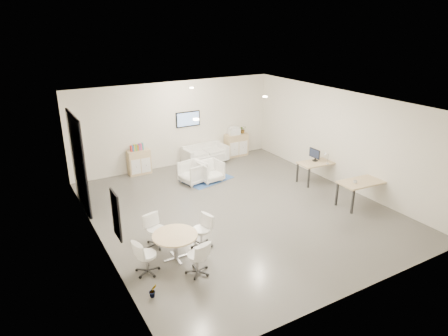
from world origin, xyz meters
name	(u,v)px	position (x,y,z in m)	size (l,w,h in m)	color
room_shell	(239,159)	(0.00, 0.00, 1.60)	(9.60, 10.60, 4.80)	#55534E
glass_door	(78,160)	(-3.95, 2.51, 1.50)	(0.09, 1.90, 2.85)	black
artwork	(116,215)	(-3.97, -1.60, 1.55)	(0.05, 0.54, 1.04)	black
wall_tv	(188,119)	(0.50, 4.46, 1.75)	(0.98, 0.06, 0.58)	black
ceiling_spots	(218,99)	(-0.20, 0.83, 3.18)	(3.14, 4.14, 0.03)	#FFEAC6
sideboard_left	(139,162)	(-1.59, 4.27, 0.45)	(0.80, 0.42, 0.90)	tan
sideboard_right	(236,145)	(2.53, 4.25, 0.46)	(0.93, 0.45, 0.93)	tan
books	(137,147)	(-1.63, 4.27, 1.01)	(0.47, 0.14, 0.22)	red
printer	(234,131)	(2.43, 4.25, 1.07)	(0.48, 0.42, 0.31)	white
loveseat	(204,155)	(0.97, 4.07, 0.34)	(1.75, 0.97, 0.63)	silver
blue_rug	(207,179)	(0.29, 2.56, 0.01)	(1.66, 1.11, 0.01)	#305B93
armchair_left	(193,171)	(-0.26, 2.54, 0.41)	(0.79, 0.74, 0.81)	silver
armchair_right	(210,170)	(0.33, 2.39, 0.39)	(0.77, 0.72, 0.79)	silver
desk_rear	(318,164)	(3.53, 0.49, 0.64)	(1.42, 0.79, 0.71)	tan
desk_front	(362,184)	(3.41, -1.57, 0.69)	(1.52, 0.83, 0.77)	tan
monitor	(315,154)	(3.49, 0.64, 0.95)	(0.20, 0.50, 0.44)	black
round_table	(175,238)	(-2.65, -1.48, 0.56)	(1.06, 1.06, 0.65)	tan
meeting_chairs	(175,243)	(-2.65, -1.48, 0.41)	(2.25, 2.25, 0.82)	white
plant_cabinet	(243,130)	(2.83, 4.23, 1.05)	(0.29, 0.32, 0.25)	#3F7F3F
plant_floor	(153,294)	(-3.61, -2.52, 0.07)	(0.17, 0.30, 0.13)	#3F7F3F
cup	(355,181)	(3.10, -1.58, 0.82)	(0.11, 0.09, 0.11)	white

